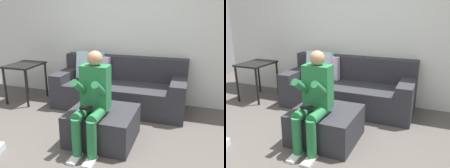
% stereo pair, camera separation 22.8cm
% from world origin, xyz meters
% --- Properties ---
extents(ground_plane, '(7.16, 7.16, 0.00)m').
position_xyz_m(ground_plane, '(0.00, 0.00, 0.00)').
color(ground_plane, '#544F49').
extents(wall_back, '(5.51, 0.10, 2.58)m').
position_xyz_m(wall_back, '(0.00, 2.09, 1.29)').
color(wall_back, silver).
rests_on(wall_back, ground_plane).
extents(couch_sectional, '(2.10, 0.84, 0.88)m').
position_xyz_m(couch_sectional, '(-0.02, 1.68, 0.31)').
color(couch_sectional, '#2D2D33').
rests_on(couch_sectional, ground_plane).
extents(ottoman, '(0.79, 0.73, 0.39)m').
position_xyz_m(ottoman, '(0.11, 0.55, 0.20)').
color(ottoman, '#2D2D33').
rests_on(ottoman, ground_plane).
extents(person_seated, '(0.32, 0.61, 1.12)m').
position_xyz_m(person_seated, '(0.06, 0.35, 0.60)').
color(person_seated, '#26723F').
rests_on(person_seated, ground_plane).
extents(side_table, '(0.49, 0.62, 0.66)m').
position_xyz_m(side_table, '(-1.65, 1.43, 0.56)').
color(side_table, black).
rests_on(side_table, ground_plane).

